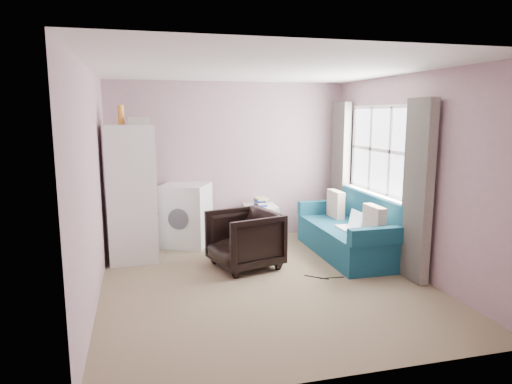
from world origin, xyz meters
TOP-DOWN VIEW (x-y plane):
  - room at (0.02, 0.01)m, footprint 3.84×4.24m
  - armchair at (-0.11, 0.59)m, footprint 0.94×0.98m
  - fridge at (-1.53, 1.29)m, footprint 0.67×0.66m
  - washing_machine at (-0.75, 1.84)m, footprint 0.89×0.89m
  - side_table at (0.44, 1.84)m, footprint 0.53×0.53m
  - sofa at (1.53, 0.74)m, footprint 0.89×1.96m
  - window_dressing at (1.78, 0.70)m, footprint 0.17×2.62m
  - floor_cables at (0.75, -0.06)m, footprint 0.46×0.21m

SIDE VIEW (x-z plane):
  - floor_cables at x=0.75m, z-range 0.00..0.01m
  - sofa at x=1.53m, z-range -0.12..0.76m
  - side_table at x=0.44m, z-range -0.02..0.67m
  - armchair at x=-0.11m, z-range 0.00..0.83m
  - washing_machine at x=-0.75m, z-range 0.02..0.97m
  - fridge at x=-1.53m, z-range -0.11..2.01m
  - window_dressing at x=1.78m, z-range 0.02..2.20m
  - room at x=0.02m, z-range -0.02..2.52m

